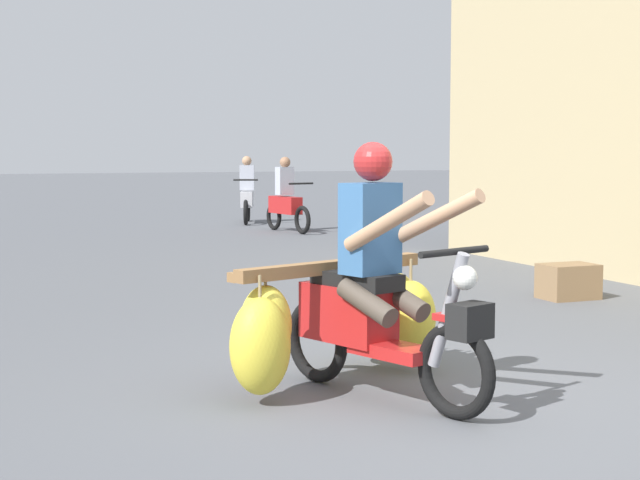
# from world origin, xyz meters

# --- Properties ---
(ground_plane) EXTENTS (120.00, 120.00, 0.00)m
(ground_plane) POSITION_xyz_m (0.00, 0.00, 0.00)
(ground_plane) COLOR #56595E
(motorbike_main_loaded) EXTENTS (1.72, 2.00, 1.58)m
(motorbike_main_loaded) POSITION_xyz_m (-0.38, 0.80, 0.51)
(motorbike_main_loaded) COLOR black
(motorbike_main_loaded) RESTS_ON ground
(motorbike_distant_ahead_left) EXTENTS (0.53, 1.61, 1.40)m
(motorbike_distant_ahead_left) POSITION_xyz_m (3.32, 12.28, 0.57)
(motorbike_distant_ahead_left) COLOR black
(motorbike_distant_ahead_left) RESTS_ON ground
(motorbike_distant_ahead_right) EXTENTS (0.73, 1.55, 1.40)m
(motorbike_distant_ahead_right) POSITION_xyz_m (3.34, 14.69, 0.57)
(motorbike_distant_ahead_right) COLOR black
(motorbike_distant_ahead_right) RESTS_ON ground
(produce_crate) EXTENTS (0.56, 0.40, 0.36)m
(produce_crate) POSITION_xyz_m (3.19, 3.41, 0.18)
(produce_crate) COLOR olive
(produce_crate) RESTS_ON ground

